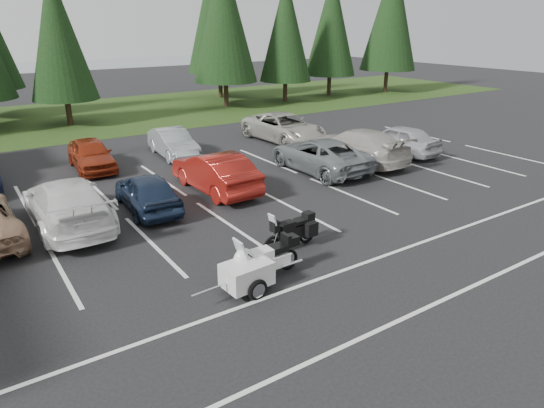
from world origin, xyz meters
The scene contains 22 objects.
ground centered at (0.00, 0.00, 0.00)m, with size 120.00×120.00×0.00m, color black.
grass_strip centered at (0.00, 24.00, 0.01)m, with size 80.00×16.00×0.01m, color #1F3811.
lake_water centered at (4.00, 55.00, 0.00)m, with size 70.00×50.00×0.02m, color slate.
stall_markings centered at (0.00, 2.00, 0.00)m, with size 32.00×16.00×0.01m, color silver.
conifer_5 centered at (0.00, 21.60, 5.63)m, with size 4.14×4.14×9.63m.
conifer_6 centered at (12.00, 22.10, 6.71)m, with size 4.93×4.93×11.48m.
conifer_7 centered at (17.50, 21.80, 5.81)m, with size 4.27×4.27×9.94m.
conifer_8 centered at (23.00, 22.60, 6.17)m, with size 4.53×4.53×10.56m.
conifer_9 centered at (29.00, 21.30, 7.07)m, with size 5.19×5.19×12.10m.
conifer_back_c centered at (14.00, 26.80, 7.49)m, with size 5.50×5.50×12.81m.
car_near_3 centered at (-3.94, 3.97, 0.80)m, with size 2.24×5.52×1.60m, color white.
car_near_4 centered at (-1.25, 3.89, 0.69)m, with size 1.62×4.03×1.37m, color #17243B.
car_near_5 centered at (1.76, 4.41, 0.78)m, with size 1.66×4.75×1.57m, color maroon.
car_near_6 centered at (6.99, 4.28, 0.74)m, with size 2.45×5.32×1.48m, color slate.
car_near_7 centered at (9.40, 4.40, 0.81)m, with size 2.26×5.56×1.61m, color #B2ACA4.
car_near_8 centered at (12.22, 4.38, 0.75)m, with size 1.77×4.41×1.50m, color #B1B2B6.
car_far_2 centered at (-1.55, 10.26, 0.70)m, with size 1.66×4.13×1.41m, color maroon.
car_far_3 centered at (2.47, 10.30, 0.68)m, with size 1.45×4.15×1.37m, color gray.
car_far_4 centered at (9.01, 9.93, 0.77)m, with size 2.56×5.56×1.55m, color #A6A398.
touring_motorcycle centered at (-0.46, -2.61, 0.66)m, with size 2.38×0.73×1.32m, color silver, non-canonical shape.
cargo_trailer centered at (-1.21, -2.95, 0.40)m, with size 1.74×0.98×0.81m, color silver, non-canonical shape.
adventure_motorcycle centered at (1.11, -1.58, 0.65)m, with size 2.14×0.75×1.30m, color black, non-canonical shape.
Camera 1 is at (-6.65, -12.18, 6.41)m, focal length 32.00 mm.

